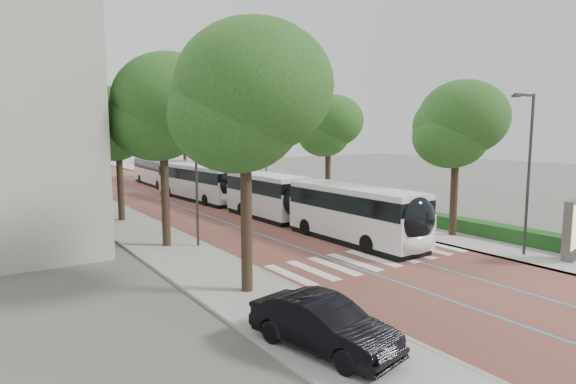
{
  "coord_description": "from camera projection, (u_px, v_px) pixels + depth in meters",
  "views": [
    {
      "loc": [
        -16.34,
        -16.01,
        6.35
      ],
      "look_at": [
        0.84,
        9.52,
        2.4
      ],
      "focal_mm": 30.0,
      "sensor_mm": 36.0,
      "label": 1
    }
  ],
  "objects": [
    {
      "name": "trees_left",
      "position": [
        98.0,
        124.0,
        37.57
      ],
      "size": [
        5.94,
        60.82,
        9.9
      ],
      "color": "black",
      "rests_on": "ground"
    },
    {
      "name": "bus_queued_0",
      "position": [
        200.0,
        183.0,
        43.66
      ],
      "size": [
        3.32,
        12.53,
        3.2
      ],
      "rotation": [
        0.0,
        0.0,
        0.07
      ],
      "color": "silver",
      "rests_on": "ground"
    },
    {
      "name": "lamp_post_left",
      "position": [
        196.0,
        172.0,
        25.72
      ],
      "size": [
        0.14,
        0.14,
        8.0
      ],
      "primitive_type": "cylinder",
      "color": "#2F2F32",
      "rests_on": "sidewalk_left"
    },
    {
      "name": "kerb_right",
      "position": [
        182.0,
        182.0,
        59.04
      ],
      "size": [
        0.2,
        140.0,
        0.14
      ],
      "primitive_type": "cube",
      "color": "gray",
      "rests_on": "ground"
    },
    {
      "name": "lane_line_right",
      "position": [
        150.0,
        184.0,
        56.83
      ],
      "size": [
        0.12,
        126.0,
        0.01
      ],
      "primitive_type": "cube",
      "color": "#2792C7",
      "rests_on": "road"
    },
    {
      "name": "sidewalk_right",
      "position": [
        196.0,
        181.0,
        60.1
      ],
      "size": [
        4.0,
        140.0,
        0.12
      ],
      "primitive_type": "cube",
      "color": "#9A9792",
      "rests_on": "ground"
    },
    {
      "name": "ad_panel",
      "position": [
        571.0,
        229.0,
        22.92
      ],
      "size": [
        1.46,
        0.67,
        2.94
      ],
      "rotation": [
        0.0,
        0.0,
        0.2
      ],
      "color": "#59595B",
      "rests_on": "sidewalk_right"
    },
    {
      "name": "sidewalk_left",
      "position": [
        66.0,
        189.0,
        51.79
      ],
      "size": [
        4.0,
        140.0,
        0.12
      ],
      "primitive_type": "cube",
      "color": "#9A9792",
      "rests_on": "ground"
    },
    {
      "name": "ground",
      "position": [
        384.0,
        264.0,
        23.03
      ],
      "size": [
        160.0,
        160.0,
        0.0
      ],
      "primitive_type": "plane",
      "color": "#51544C",
      "rests_on": "ground"
    },
    {
      "name": "lane_line_left",
      "position": [
        122.0,
        186.0,
        55.06
      ],
      "size": [
        0.12,
        126.0,
        0.01
      ],
      "primitive_type": "cube",
      "color": "#2792C7",
      "rests_on": "road"
    },
    {
      "name": "streetlight_near",
      "position": [
        528.0,
        162.0,
        23.62
      ],
      "size": [
        1.82,
        0.2,
        8.0
      ],
      "color": "#2F2F32",
      "rests_on": "sidewalk_right"
    },
    {
      "name": "road",
      "position": [
        136.0,
        185.0,
        55.95
      ],
      "size": [
        11.0,
        140.0,
        0.02
      ],
      "primitive_type": "cube",
      "color": "brown",
      "rests_on": "ground"
    },
    {
      "name": "parked_car",
      "position": [
        323.0,
        324.0,
        13.64
      ],
      "size": [
        2.57,
        4.85,
        1.52
      ],
      "primitive_type": "imported",
      "rotation": [
        0.0,
        0.0,
        0.22
      ],
      "color": "black",
      "rests_on": "sidewalk_left"
    },
    {
      "name": "zebra_crossing",
      "position": [
        373.0,
        258.0,
        23.96
      ],
      "size": [
        10.55,
        3.6,
        0.01
      ],
      "color": "silver",
      "rests_on": "ground"
    },
    {
      "name": "kerb_left",
      "position": [
        85.0,
        188.0,
        52.84
      ],
      "size": [
        0.2,
        140.0,
        0.14
      ],
      "primitive_type": "cube",
      "color": "gray",
      "rests_on": "ground"
    },
    {
      "name": "bus_queued_1",
      "position": [
        160.0,
        172.0,
        55.23
      ],
      "size": [
        3.0,
        12.49,
        3.2
      ],
      "rotation": [
        0.0,
        0.0,
        -0.04
      ],
      "color": "silver",
      "rests_on": "ground"
    },
    {
      "name": "lead_bus",
      "position": [
        314.0,
        206.0,
        30.42
      ],
      "size": [
        2.68,
        18.42,
        3.2
      ],
      "rotation": [
        0.0,
        0.0,
        0.01
      ],
      "color": "black",
      "rests_on": "ground"
    },
    {
      "name": "trees_right",
      "position": [
        260.0,
        130.0,
        46.73
      ],
      "size": [
        5.82,
        47.49,
        9.02
      ],
      "color": "black",
      "rests_on": "ground"
    },
    {
      "name": "streetlight_far",
      "position": [
        264.0,
        147.0,
        44.19
      ],
      "size": [
        1.82,
        0.2,
        8.0
      ],
      "color": "#2F2F32",
      "rests_on": "sidewalk_right"
    },
    {
      "name": "hedge",
      "position": [
        497.0,
        231.0,
        28.01
      ],
      "size": [
        1.2,
        14.0,
        0.8
      ],
      "primitive_type": "cube",
      "color": "#1B4718",
      "rests_on": "sidewalk_right"
    }
  ]
}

